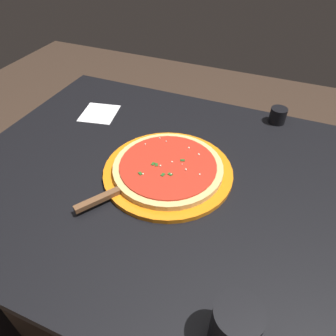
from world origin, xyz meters
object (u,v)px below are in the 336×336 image
(pizza, at_px, (168,167))
(napkin_folded_right, at_px, (99,113))
(cup_tall_drink, at_px, (235,327))
(serving_plate, at_px, (168,172))
(cup_small_sauce, at_px, (278,115))
(pizza_server, at_px, (114,193))

(pizza, distance_m, napkin_folded_right, 0.40)
(pizza, bearing_deg, cup_tall_drink, 127.11)
(serving_plate, distance_m, pizza, 0.02)
(cup_small_sauce, height_order, napkin_folded_right, cup_small_sauce)
(serving_plate, xyz_separation_m, cup_small_sauce, (-0.24, -0.39, 0.02))
(serving_plate, height_order, pizza_server, pizza_server)
(pizza, xyz_separation_m, napkin_folded_right, (0.35, -0.20, -0.02))
(pizza_server, bearing_deg, pizza, -122.92)
(pizza, bearing_deg, napkin_folded_right, -29.52)
(napkin_folded_right, bearing_deg, cup_tall_drink, 138.10)
(serving_plate, height_order, pizza, pizza)
(pizza, relative_size, pizza_server, 1.47)
(cup_tall_drink, bearing_deg, cup_small_sauce, -87.75)
(cup_tall_drink, distance_m, cup_small_sauce, 0.75)
(pizza_server, bearing_deg, cup_tall_drink, 149.06)
(serving_plate, relative_size, pizza, 1.18)
(cup_small_sauce, bearing_deg, cup_tall_drink, 92.25)
(napkin_folded_right, bearing_deg, pizza_server, 127.20)
(pizza, bearing_deg, pizza_server, 57.08)
(pizza, bearing_deg, serving_plate, 64.65)
(pizza_server, distance_m, cup_tall_drink, 0.43)
(serving_plate, bearing_deg, pizza, -115.35)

